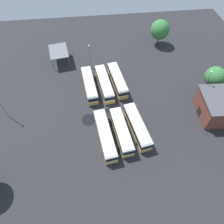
% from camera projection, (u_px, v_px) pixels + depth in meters
% --- Properties ---
extents(ground_plane, '(95.46, 95.46, 0.00)m').
position_uv_depth(ground_plane, '(112.00, 109.00, 50.32)').
color(ground_plane, '#28282B').
extents(bus_row0_slot0, '(11.86, 4.62, 3.36)m').
position_uv_depth(bus_row0_slot0, '(137.00, 126.00, 45.07)').
color(bus_row0_slot0, silver).
rests_on(bus_row0_slot0, ground_plane).
extents(bus_row0_slot1, '(11.63, 4.06, 3.36)m').
position_uv_depth(bus_row0_slot1, '(121.00, 131.00, 44.30)').
color(bus_row0_slot1, silver).
rests_on(bus_row0_slot1, ground_plane).
extents(bus_row0_slot2, '(12.56, 4.18, 3.36)m').
position_uv_depth(bus_row0_slot2, '(105.00, 135.00, 43.69)').
color(bus_row0_slot2, silver).
rests_on(bus_row0_slot2, ground_plane).
extents(bus_row1_slot0, '(11.99, 4.28, 3.36)m').
position_uv_depth(bus_row1_slot0, '(117.00, 80.00, 54.19)').
color(bus_row1_slot0, silver).
rests_on(bus_row1_slot0, ground_plane).
extents(bus_row1_slot1, '(12.45, 4.25, 3.36)m').
position_uv_depth(bus_row1_slot1, '(104.00, 84.00, 53.37)').
color(bus_row1_slot1, silver).
rests_on(bus_row1_slot1, ground_plane).
extents(bus_row1_slot2, '(12.07, 4.02, 3.36)m').
position_uv_depth(bus_row1_slot2, '(90.00, 85.00, 53.05)').
color(bus_row1_slot2, silver).
rests_on(bus_row1_slot2, ground_plane).
extents(depot_building, '(10.27, 11.85, 5.66)m').
position_uv_depth(depot_building, '(224.00, 106.00, 47.24)').
color(depot_building, brown).
rests_on(depot_building, ground_plane).
extents(maintenance_shelter, '(8.19, 6.31, 3.90)m').
position_uv_depth(maintenance_shelter, '(58.00, 51.00, 58.88)').
color(maintenance_shelter, slate).
rests_on(maintenance_shelter, ground_plane).
extents(lamp_post_by_building, '(0.56, 0.28, 8.02)m').
position_uv_depth(lamp_post_by_building, '(90.00, 56.00, 56.20)').
color(lamp_post_by_building, slate).
rests_on(lamp_post_by_building, ground_plane).
extents(lamp_post_far_corner, '(0.56, 0.28, 9.48)m').
position_uv_depth(lamp_post_far_corner, '(205.00, 85.00, 48.30)').
color(lamp_post_far_corner, slate).
rests_on(lamp_post_far_corner, ground_plane).
extents(tree_northwest, '(6.00, 6.00, 8.18)m').
position_uv_depth(tree_northwest, '(160.00, 30.00, 63.26)').
color(tree_northwest, brown).
rests_on(tree_northwest, ground_plane).
extents(tree_east_edge, '(5.10, 5.10, 7.60)m').
position_uv_depth(tree_east_edge, '(215.00, 77.00, 50.28)').
color(tree_east_edge, brown).
rests_on(tree_east_edge, ground_plane).
extents(puddle_front_lane, '(3.48, 3.48, 0.01)m').
position_uv_depth(puddle_front_lane, '(89.00, 120.00, 48.38)').
color(puddle_front_lane, black).
rests_on(puddle_front_lane, ground_plane).
extents(puddle_centre_drain, '(4.18, 4.18, 0.01)m').
position_uv_depth(puddle_centre_drain, '(107.00, 115.00, 49.25)').
color(puddle_centre_drain, black).
rests_on(puddle_centre_drain, ground_plane).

